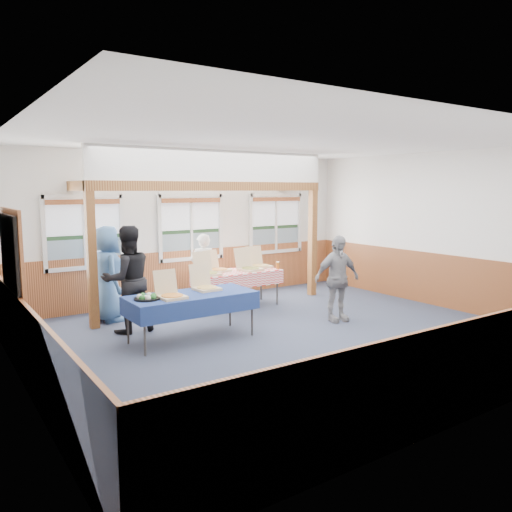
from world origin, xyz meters
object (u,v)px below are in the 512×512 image
Objects in this scene: man_blue at (107,274)px; person_grey at (337,279)px; table_left at (191,297)px; woman_white at (203,269)px; woman_black at (128,279)px; table_right at (237,274)px.

person_grey is (3.51, -2.37, -0.09)m from man_blue.
woman_white reaches higher than table_left.
woman_white is 0.83× the size of woman_black.
table_left is 1.22× the size of woman_black.
table_right is 2.18m from person_grey.
table_left is at bearing 70.51° from woman_white.
table_left is 1.26× the size of man_blue.
person_grey is (2.76, -0.45, 0.09)m from table_left.
man_blue is (-2.08, -0.19, 0.13)m from woman_white.
table_right is 1.06× the size of woman_black.
woman_black reaches higher than person_grey.
woman_black is 3.75m from person_grey.
table_left is at bearing -156.35° from man_blue.
woman_white reaches higher than table_right.
table_right is 1.28× the size of woman_white.
person_grey is at bearing 131.94° from woman_white.
table_right is (1.81, 1.52, -0.01)m from table_left.
woman_white is at bearing -82.59° from man_blue.
woman_black reaches higher than table_left.
table_left is 1.24m from woman_black.
woman_white is at bearing 114.13° from table_right.
person_grey is at bearing -121.75° from man_blue.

